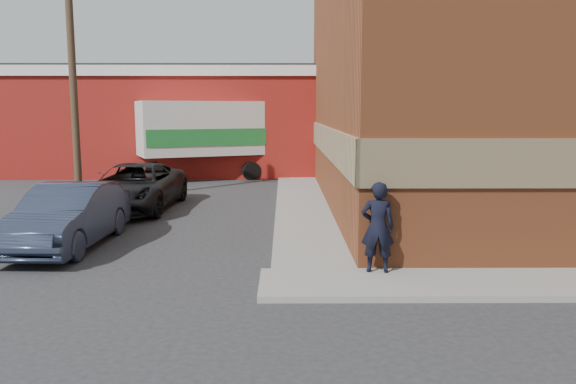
% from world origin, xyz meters
% --- Properties ---
extents(ground, '(90.00, 90.00, 0.00)m').
position_xyz_m(ground, '(0.00, 0.00, 0.00)').
color(ground, '#28282B').
rests_on(ground, ground).
extents(brick_building, '(14.25, 18.25, 9.36)m').
position_xyz_m(brick_building, '(8.50, 9.00, 4.68)').
color(brick_building, '#9A4B27').
rests_on(brick_building, ground).
extents(sidewalk_west, '(1.80, 18.00, 0.12)m').
position_xyz_m(sidewalk_west, '(0.60, 9.00, 0.06)').
color(sidewalk_west, gray).
rests_on(sidewalk_west, ground).
extents(warehouse, '(16.30, 8.30, 5.60)m').
position_xyz_m(warehouse, '(-6.00, 20.00, 2.81)').
color(warehouse, maroon).
rests_on(warehouse, ground).
extents(utility_pole, '(2.00, 0.26, 9.00)m').
position_xyz_m(utility_pole, '(-7.50, 9.00, 4.75)').
color(utility_pole, '#493824').
rests_on(utility_pole, ground).
extents(man, '(0.71, 0.50, 1.84)m').
position_xyz_m(man, '(1.85, -0.25, 1.04)').
color(man, black).
rests_on(man, sidewalk_south).
extents(sedan, '(1.81, 4.78, 1.56)m').
position_xyz_m(sedan, '(-5.34, 2.34, 0.78)').
color(sedan, '#2F384F').
rests_on(sedan, ground).
extents(suv_a, '(2.82, 5.73, 1.56)m').
position_xyz_m(suv_a, '(-5.12, 7.66, 0.78)').
color(suv_a, black).
rests_on(suv_a, ground).
extents(box_truck, '(7.97, 5.08, 3.80)m').
position_xyz_m(box_truck, '(-3.32, 16.29, 2.19)').
color(box_truck, silver).
rests_on(box_truck, ground).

